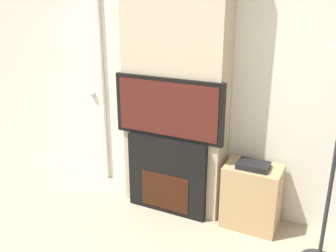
% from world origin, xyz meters
% --- Properties ---
extents(wall_back, '(6.00, 0.06, 2.70)m').
position_xyz_m(wall_back, '(0.00, 2.03, 1.35)').
color(wall_back, silver).
rests_on(wall_back, ground_plane).
extents(chimney_breast, '(0.98, 0.32, 2.70)m').
position_xyz_m(chimney_breast, '(0.00, 1.84, 1.35)').
color(chimney_breast, '#BCAD8E').
rests_on(chimney_breast, ground_plane).
extents(fireplace, '(0.80, 0.15, 0.76)m').
position_xyz_m(fireplace, '(0.00, 1.68, 0.38)').
color(fireplace, black).
rests_on(fireplace, ground_plane).
extents(television, '(1.06, 0.07, 0.57)m').
position_xyz_m(television, '(0.00, 1.68, 1.05)').
color(television, black).
rests_on(television, fireplace).
extents(media_stand, '(0.49, 0.35, 0.64)m').
position_xyz_m(media_stand, '(0.79, 1.79, 0.30)').
color(media_stand, tan).
rests_on(media_stand, ground_plane).
extents(entry_door, '(0.82, 0.09, 2.09)m').
position_xyz_m(entry_door, '(-1.33, 1.97, 1.04)').
color(entry_door, silver).
rests_on(entry_door, ground_plane).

